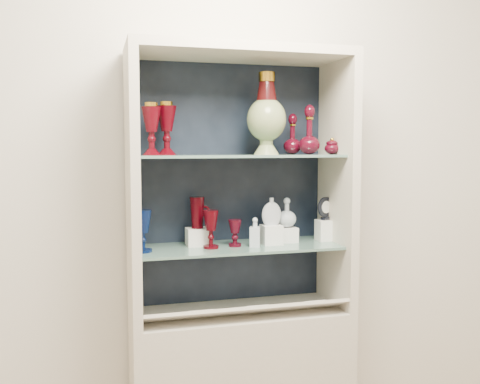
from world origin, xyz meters
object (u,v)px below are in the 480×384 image
object	(u,v)px
pedestal_lamp_left	(167,128)
ruby_goblet_tall	(211,229)
lidded_bowl	(332,146)
ruby_decanter_a	(309,127)
cameo_medallion	(325,208)
cobalt_goblet	(143,231)
clear_square_bottle	(255,232)
enamel_urn	(267,114)
ruby_decanter_b	(293,133)
clear_round_decanter	(287,213)
ruby_pitcher	(197,213)
flat_flask	(272,211)
ruby_goblet_small	(235,233)
pedestal_lamp_right	(151,129)

from	to	relation	value
pedestal_lamp_left	ruby_goblet_tall	size ratio (longest dim) A/B	1.37
lidded_bowl	ruby_goblet_tall	size ratio (longest dim) A/B	0.46
ruby_decanter_a	cameo_medallion	bearing A→B (deg)	24.28
cobalt_goblet	clear_square_bottle	distance (m)	0.50
enamel_urn	pedestal_lamp_left	bearing A→B (deg)	171.93
ruby_decanter_b	clear_square_bottle	xyz separation A→B (m)	(-0.22, -0.10, -0.45)
ruby_decanter_a	clear_round_decanter	size ratio (longest dim) A/B	1.89
ruby_decanter_a	ruby_decanter_b	bearing A→B (deg)	121.03
ruby_pitcher	lidded_bowl	bearing A→B (deg)	5.47
lidded_bowl	enamel_urn	bearing A→B (deg)	175.70
ruby_goblet_tall	flat_flask	distance (m)	0.30
ruby_pitcher	cameo_medallion	world-z (taller)	ruby_pitcher
cobalt_goblet	ruby_goblet_small	size ratio (longest dim) A/B	1.49
enamel_urn	ruby_decanter_a	bearing A→B (deg)	-2.71
cobalt_goblet	clear_round_decanter	world-z (taller)	clear_round_decanter
lidded_bowl	clear_round_decanter	size ratio (longest dim) A/B	0.58
ruby_goblet_tall	clear_round_decanter	size ratio (longest dim) A/B	1.26
pedestal_lamp_right	flat_flask	distance (m)	0.67
pedestal_lamp_left	flat_flask	size ratio (longest dim) A/B	1.77
ruby_decanter_a	lidded_bowl	size ratio (longest dim) A/B	3.25
pedestal_lamp_right	ruby_goblet_small	world-z (taller)	pedestal_lamp_right
lidded_bowl	cobalt_goblet	bearing A→B (deg)	179.47
clear_square_bottle	cameo_medallion	distance (m)	0.39
lidded_bowl	cameo_medallion	bearing A→B (deg)	90.00
cobalt_goblet	ruby_goblet_small	bearing A→B (deg)	3.01
pedestal_lamp_left	clear_square_bottle	bearing A→B (deg)	-13.11
clear_round_decanter	ruby_goblet_small	bearing A→B (deg)	-170.26
ruby_decanter_b	lidded_bowl	size ratio (longest dim) A/B	2.58
enamel_urn	clear_round_decanter	size ratio (longest dim) A/B	2.73
ruby_goblet_small	ruby_pitcher	distance (m)	0.20
pedestal_lamp_left	pedestal_lamp_right	bearing A→B (deg)	-142.10
ruby_goblet_small	clear_square_bottle	size ratio (longest dim) A/B	0.91
flat_flask	ruby_goblet_tall	bearing A→B (deg)	-175.81
ruby_decanter_a	ruby_goblet_tall	world-z (taller)	ruby_decanter_a
pedestal_lamp_left	ruby_goblet_small	distance (m)	0.56
cobalt_goblet	cameo_medallion	world-z (taller)	cameo_medallion
ruby_decanter_b	cobalt_goblet	bearing A→B (deg)	-172.85
pedestal_lamp_right	clear_round_decanter	world-z (taller)	pedestal_lamp_right
flat_flask	ruby_goblet_small	bearing A→B (deg)	-177.48
cobalt_goblet	ruby_goblet_tall	world-z (taller)	cobalt_goblet
ruby_goblet_small	pedestal_lamp_right	bearing A→B (deg)	-179.95
lidded_bowl	ruby_goblet_small	world-z (taller)	lidded_bowl
flat_flask	cameo_medallion	xyz separation A→B (m)	(0.28, 0.02, 0.00)
flat_flask	enamel_urn	bearing A→B (deg)	-154.96
cobalt_goblet	ruby_goblet_small	world-z (taller)	cobalt_goblet
ruby_decanter_a	ruby_goblet_tall	size ratio (longest dim) A/B	1.49
lidded_bowl	pedestal_lamp_left	bearing A→B (deg)	173.48
pedestal_lamp_left	lidded_bowl	bearing A→B (deg)	-6.52
cobalt_goblet	cameo_medallion	size ratio (longest dim) A/B	1.57
lidded_bowl	cameo_medallion	xyz separation A→B (m)	(0.00, 0.06, -0.30)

